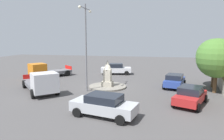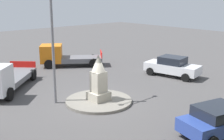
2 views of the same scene
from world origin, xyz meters
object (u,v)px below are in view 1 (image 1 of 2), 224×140
object	(u,v)px
monument	(107,74)
truck_white_parked_left	(42,83)
tree_mid_cluster	(214,56)
car_white_passing	(116,69)
car_red_parked_right	(190,95)
streetlamp	(86,40)
car_blue_near_island	(175,81)
car_silver_approaching	(104,105)
truck_orange_far_side	(45,71)
tree_near_wall	(217,58)

from	to	relation	value
monument	truck_white_parked_left	bearing A→B (deg)	124.84
monument	tree_mid_cluster	size ratio (longest dim) A/B	0.54
tree_mid_cluster	car_white_passing	bearing A→B (deg)	63.71
car_red_parked_right	truck_white_parked_left	xyz separation A→B (m)	(0.49, 13.38, 0.26)
truck_white_parked_left	car_white_passing	bearing A→B (deg)	-21.86
streetlamp	car_blue_near_island	world-z (taller)	streetlamp
monument	streetlamp	bearing A→B (deg)	140.80
car_white_passing	car_red_parked_right	size ratio (longest dim) A/B	1.08
car_silver_approaching	truck_orange_far_side	xyz separation A→B (m)	(11.71, 11.23, 0.17)
car_red_parked_right	truck_orange_far_side	xyz separation A→B (m)	(7.90, 17.36, 0.20)
car_blue_near_island	truck_orange_far_side	xyz separation A→B (m)	(2.13, 16.66, 0.20)
tree_near_wall	car_red_parked_right	bearing A→B (deg)	146.18
car_white_passing	truck_white_parked_left	bearing A→B (deg)	158.14
streetlamp	truck_white_parked_left	bearing A→B (deg)	115.11
truck_orange_far_side	car_red_parked_right	bearing A→B (deg)	-114.47
tree_mid_cluster	truck_white_parked_left	bearing A→B (deg)	110.59
monument	tree_mid_cluster	distance (m)	11.60
tree_near_wall	tree_mid_cluster	bearing A→B (deg)	-9.81
truck_white_parked_left	tree_mid_cluster	xyz separation A→B (m)	(6.28, -16.72, 2.38)
monument	truck_orange_far_side	world-z (taller)	monument
monument	tree_near_wall	world-z (taller)	tree_near_wall
monument	car_white_passing	xyz separation A→B (m)	(8.27, 0.68, -0.65)
streetlamp	tree_near_wall	xyz separation A→B (m)	(2.07, -12.43, -1.71)
car_silver_approaching	monument	bearing A→B (deg)	11.76
truck_white_parked_left	truck_orange_far_side	distance (m)	8.41
tree_near_wall	tree_mid_cluster	distance (m)	2.43
car_red_parked_right	tree_mid_cluster	world-z (taller)	tree_mid_cluster
truck_white_parked_left	tree_mid_cluster	world-z (taller)	tree_mid_cluster
car_red_parked_right	tree_mid_cluster	xyz separation A→B (m)	(6.77, -3.35, 2.63)
car_blue_near_island	car_silver_approaching	world-z (taller)	car_silver_approaching
car_white_passing	truck_orange_far_side	xyz separation A→B (m)	(-4.73, 8.85, 0.15)
car_silver_approaching	tree_near_wall	distance (m)	12.48
car_silver_approaching	car_blue_near_island	bearing A→B (deg)	-29.53
car_silver_approaching	tree_near_wall	size ratio (longest dim) A/B	0.90
car_red_parked_right	truck_white_parked_left	bearing A→B (deg)	87.89
monument	car_blue_near_island	size ratio (longest dim) A/B	0.67
tree_near_wall	truck_white_parked_left	bearing A→B (deg)	103.40
car_blue_near_island	truck_white_parked_left	distance (m)	13.73
car_white_passing	truck_white_parked_left	xyz separation A→B (m)	(-12.14, 4.87, 0.21)
streetlamp	truck_white_parked_left	xyz separation A→B (m)	(-1.82, 3.88, -4.07)
streetlamp	car_blue_near_island	size ratio (longest dim) A/B	2.01
monument	streetlamp	distance (m)	4.49
streetlamp	truck_white_parked_left	world-z (taller)	streetlamp
car_blue_near_island	car_silver_approaching	xyz separation A→B (m)	(-9.58, 5.43, 0.03)
car_red_parked_right	tree_mid_cluster	distance (m)	8.00
monument	car_blue_near_island	distance (m)	7.30
truck_white_parked_left	tree_mid_cluster	distance (m)	18.02
car_red_parked_right	tree_mid_cluster	bearing A→B (deg)	-26.29
car_white_passing	car_silver_approaching	bearing A→B (deg)	-171.78
monument	streetlamp	size ratio (longest dim) A/B	0.33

